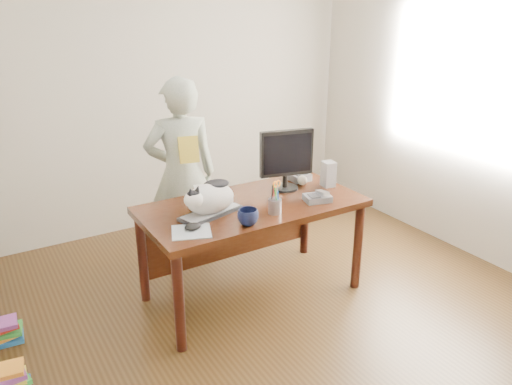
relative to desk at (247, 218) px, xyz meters
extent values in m
plane|color=black|center=(0.00, -0.68, -0.60)|extent=(4.50, 4.50, 0.00)
plane|color=beige|center=(0.00, 1.57, 0.75)|extent=(4.00, 0.00, 4.00)
plane|color=beige|center=(2.00, -0.68, 0.75)|extent=(0.00, 4.50, 4.50)
cube|color=black|center=(0.00, -0.08, 0.12)|extent=(1.60, 0.80, 0.05)
cylinder|color=black|center=(-0.74, -0.42, -0.25)|extent=(0.07, 0.07, 0.70)
cylinder|color=black|center=(0.74, -0.42, -0.25)|extent=(0.07, 0.07, 0.70)
cylinder|color=black|center=(-0.74, 0.26, -0.25)|extent=(0.07, 0.07, 0.70)
cylinder|color=black|center=(0.74, 0.26, -0.25)|extent=(0.07, 0.07, 0.70)
cube|color=black|center=(0.00, 0.28, -0.20)|extent=(1.45, 0.03, 0.50)
cube|color=black|center=(-0.35, -0.11, 0.16)|extent=(0.48, 0.29, 0.02)
cube|color=#B5B6BB|center=(-0.35, -0.11, 0.17)|extent=(0.45, 0.25, 0.01)
ellipsoid|color=white|center=(-0.35, -0.11, 0.27)|extent=(0.39, 0.30, 0.21)
ellipsoid|color=white|center=(-0.50, -0.17, 0.31)|extent=(0.15, 0.15, 0.12)
ellipsoid|color=black|center=(-0.50, -0.17, 0.35)|extent=(0.11, 0.10, 0.04)
cone|color=black|center=(-0.52, -0.19, 0.38)|extent=(0.07, 0.07, 0.07)
cone|color=black|center=(-0.47, -0.17, 0.38)|extent=(0.07, 0.06, 0.07)
ellipsoid|color=black|center=(-0.29, -0.09, 0.36)|extent=(0.21, 0.19, 0.04)
cylinder|color=white|center=(-0.20, -0.01, 0.20)|extent=(0.13, 0.13, 0.05)
cylinder|color=black|center=(0.37, 0.05, 0.16)|extent=(0.24, 0.24, 0.02)
cylinder|color=black|center=(0.37, 0.05, 0.21)|extent=(0.05, 0.05, 0.09)
cube|color=black|center=(0.37, 0.03, 0.44)|extent=(0.42, 0.14, 0.35)
cube|color=black|center=(0.36, 0.01, 0.44)|extent=(0.37, 0.09, 0.30)
cylinder|color=#939398|center=(0.04, -0.31, 0.20)|extent=(0.12, 0.12, 0.10)
cylinder|color=black|center=(0.02, -0.31, 0.29)|extent=(0.02, 0.04, 0.15)
cylinder|color=blue|center=(0.06, -0.32, 0.29)|extent=(0.02, 0.04, 0.15)
cylinder|color=#AA181D|center=(0.04, -0.29, 0.29)|extent=(0.02, 0.04, 0.15)
cylinder|color=#19801C|center=(0.04, -0.33, 0.29)|extent=(0.03, 0.03, 0.15)
cylinder|color=silver|center=(0.05, -0.31, 0.30)|extent=(0.02, 0.02, 0.11)
cylinder|color=silver|center=(0.06, -0.31, 0.30)|extent=(0.01, 0.03, 0.11)
torus|color=orange|center=(0.04, -0.32, 0.36)|extent=(0.05, 0.03, 0.05)
torus|color=orange|center=(0.07, -0.31, 0.36)|extent=(0.05, 0.03, 0.05)
cube|color=silver|center=(-0.58, -0.29, 0.15)|extent=(0.31, 0.30, 0.01)
ellipsoid|color=black|center=(-0.56, -0.27, 0.17)|extent=(0.13, 0.11, 0.04)
imported|color=black|center=(-0.21, -0.38, 0.20)|extent=(0.18, 0.18, 0.11)
cube|color=slate|center=(0.43, -0.29, 0.17)|extent=(0.22, 0.18, 0.05)
cube|color=#38383B|center=(0.40, -0.29, 0.20)|extent=(0.09, 0.11, 0.01)
cube|color=silver|center=(0.47, -0.29, 0.21)|extent=(0.09, 0.16, 0.05)
cube|color=gray|center=(0.70, -0.08, 0.25)|extent=(0.10, 0.11, 0.20)
sphere|color=white|center=(0.54, 0.05, 0.19)|extent=(0.08, 0.08, 0.08)
cube|color=#4C1A14|center=(-0.23, 0.23, 0.16)|extent=(0.25, 0.21, 0.03)
cube|color=brown|center=(-0.23, 0.22, 0.20)|extent=(0.23, 0.21, 0.03)
cube|color=silver|center=(-0.24, 0.23, 0.22)|extent=(0.16, 0.13, 0.02)
cube|color=slate|center=(0.58, 0.18, 0.18)|extent=(0.16, 0.21, 0.06)
cube|color=#38383B|center=(0.58, 0.15, 0.21)|extent=(0.10, 0.10, 0.01)
imported|color=beige|center=(-0.24, 0.65, 0.19)|extent=(0.65, 0.51, 1.59)
cube|color=gold|center=(-0.24, 0.48, 0.45)|extent=(0.17, 0.12, 0.21)
cube|color=#2A8D31|center=(-1.76, -0.27, -0.53)|extent=(0.27, 0.22, 0.03)
cube|color=yellow|center=(-1.75, -0.28, -0.49)|extent=(0.21, 0.16, 0.03)
cube|color=#7F388C|center=(-1.76, -0.29, -0.46)|extent=(0.23, 0.17, 0.03)
cube|color=orange|center=(-1.74, -0.27, -0.43)|extent=(0.21, 0.17, 0.03)
cube|color=#195198|center=(-1.72, 0.27, -0.59)|extent=(0.25, 0.19, 0.03)
cube|color=orange|center=(-1.73, 0.28, -0.55)|extent=(0.22, 0.19, 0.03)
cube|color=#2A8D31|center=(-1.71, 0.27, -0.52)|extent=(0.24, 0.19, 0.03)
cube|color=red|center=(-1.72, 0.28, -0.49)|extent=(0.21, 0.16, 0.03)
cube|color=#7F388C|center=(-1.73, 0.27, -0.46)|extent=(0.22, 0.17, 0.03)
camera|label=1|loc=(-1.71, -2.94, 1.52)|focal=35.00mm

